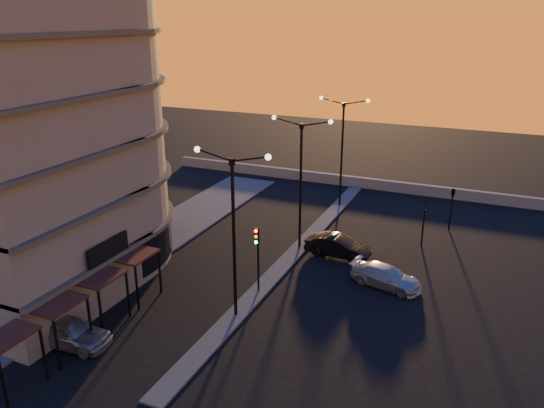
{
  "coord_description": "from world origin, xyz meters",
  "views": [
    {
      "loc": [
        12.18,
        -22.87,
        15.79
      ],
      "look_at": [
        -0.82,
        6.94,
        4.27
      ],
      "focal_mm": 35.0,
      "sensor_mm": 36.0,
      "label": 1
    }
  ],
  "objects_px": {
    "traffic_light_main": "(257,249)",
    "car_hatchback": "(69,332)",
    "car_wagon": "(386,277)",
    "car_sedan": "(338,246)",
    "streetlamp_mid": "(301,174)"
  },
  "relations": [
    {
      "from": "traffic_light_main",
      "to": "car_hatchback",
      "type": "bearing_deg",
      "value": -126.81
    },
    {
      "from": "car_wagon",
      "to": "traffic_light_main",
      "type": "bearing_deg",
      "value": 133.09
    },
    {
      "from": "traffic_light_main",
      "to": "car_wagon",
      "type": "distance_m",
      "value": 8.28
    },
    {
      "from": "traffic_light_main",
      "to": "car_hatchback",
      "type": "distance_m",
      "value": 11.06
    },
    {
      "from": "car_hatchback",
      "to": "car_sedan",
      "type": "height_order",
      "value": "car_hatchback"
    },
    {
      "from": "car_sedan",
      "to": "car_wagon",
      "type": "height_order",
      "value": "car_sedan"
    },
    {
      "from": "traffic_light_main",
      "to": "car_wagon",
      "type": "height_order",
      "value": "traffic_light_main"
    },
    {
      "from": "car_sedan",
      "to": "car_wagon",
      "type": "relative_size",
      "value": 1.01
    },
    {
      "from": "streetlamp_mid",
      "to": "car_wagon",
      "type": "xyz_separation_m",
      "value": [
        6.92,
        -3.16,
        -4.95
      ]
    },
    {
      "from": "car_hatchback",
      "to": "car_sedan",
      "type": "bearing_deg",
      "value": -35.5
    },
    {
      "from": "traffic_light_main",
      "to": "car_sedan",
      "type": "xyz_separation_m",
      "value": [
        2.9,
        6.99,
        -2.15
      ]
    },
    {
      "from": "streetlamp_mid",
      "to": "car_wagon",
      "type": "distance_m",
      "value": 9.07
    },
    {
      "from": "streetlamp_mid",
      "to": "car_wagon",
      "type": "bearing_deg",
      "value": -24.58
    },
    {
      "from": "streetlamp_mid",
      "to": "car_hatchback",
      "type": "distance_m",
      "value": 17.77
    },
    {
      "from": "traffic_light_main",
      "to": "car_hatchback",
      "type": "xyz_separation_m",
      "value": [
        -6.5,
        -8.69,
        -2.13
      ]
    }
  ]
}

